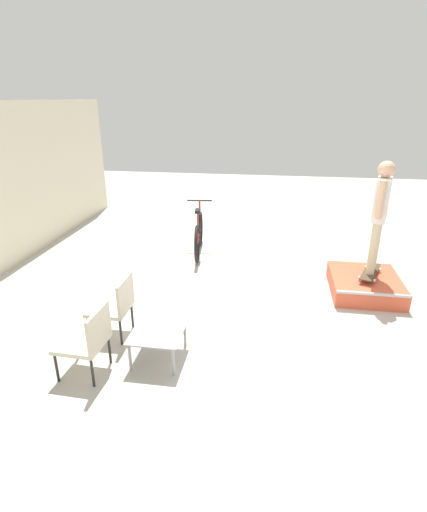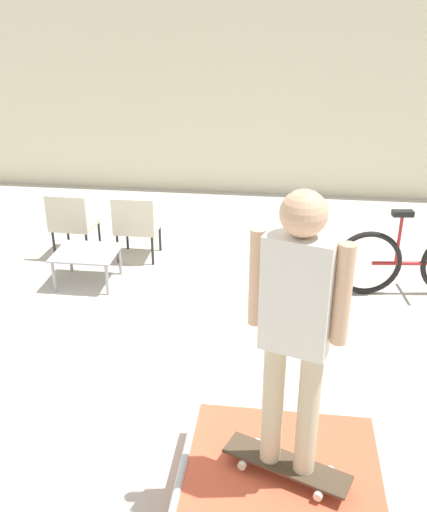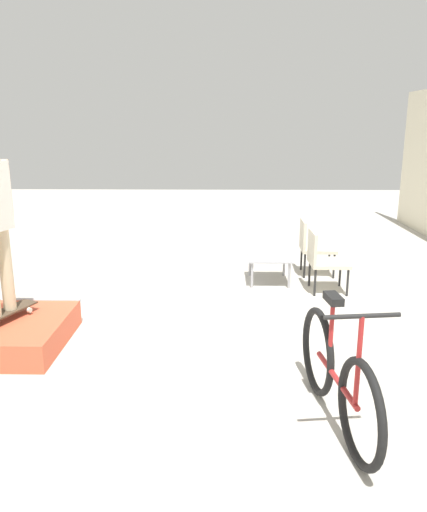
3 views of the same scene
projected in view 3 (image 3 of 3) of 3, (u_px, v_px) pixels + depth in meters
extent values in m
plane|color=#B7B2A8|center=(158.00, 303.00, 6.53)|extent=(24.00, 24.00, 0.00)
cube|color=#DB5638|center=(12.00, 333.00, 5.23)|extent=(1.27, 1.10, 0.28)
cylinder|color=#B7B7BC|center=(33.00, 300.00, 5.80)|extent=(0.05, 1.10, 0.05)
cube|color=#473828|center=(3.00, 313.00, 5.15)|extent=(0.83, 0.49, 0.02)
cylinder|color=white|center=(30.00, 310.00, 5.34)|extent=(0.06, 0.05, 0.05)
cylinder|color=white|center=(13.00, 307.00, 5.42)|extent=(0.06, 0.05, 0.05)
cylinder|color=#C6B793|center=(6.00, 270.00, 5.14)|extent=(0.13, 0.13, 0.86)
cylinder|color=#D8A884|center=(7.00, 188.00, 5.05)|extent=(0.09, 0.09, 0.58)
cube|color=#9E9EA3|center=(269.00, 257.00, 7.32)|extent=(0.72, 0.63, 0.02)
cylinder|color=#9E9EA3|center=(250.00, 264.00, 7.68)|extent=(0.04, 0.04, 0.37)
cylinder|color=#9E9EA3|center=(252.00, 275.00, 7.08)|extent=(0.04, 0.04, 0.37)
cylinder|color=#9E9EA3|center=(284.00, 264.00, 7.67)|extent=(0.04, 0.04, 0.37)
cylinder|color=#9E9EA3|center=(289.00, 276.00, 7.07)|extent=(0.04, 0.04, 0.37)
cylinder|color=black|center=(334.00, 266.00, 7.53)|extent=(0.03, 0.03, 0.38)
cylinder|color=black|center=(329.00, 259.00, 7.96)|extent=(0.03, 0.03, 0.38)
cylinder|color=black|center=(305.00, 266.00, 7.56)|extent=(0.03, 0.03, 0.38)
cylinder|color=black|center=(301.00, 258.00, 7.98)|extent=(0.03, 0.03, 0.38)
cube|color=beige|center=(318.00, 249.00, 7.70)|extent=(0.54, 0.54, 0.05)
cube|color=beige|center=(303.00, 234.00, 7.66)|extent=(0.52, 0.06, 0.42)
cylinder|color=black|center=(348.00, 283.00, 6.74)|extent=(0.03, 0.03, 0.38)
cylinder|color=black|center=(340.00, 273.00, 7.17)|extent=(0.03, 0.03, 0.38)
cylinder|color=black|center=(315.00, 283.00, 6.75)|extent=(0.03, 0.03, 0.38)
cylinder|color=black|center=(309.00, 273.00, 7.18)|extent=(0.03, 0.03, 0.38)
cube|color=beige|center=(329.00, 263.00, 6.90)|extent=(0.52, 0.52, 0.05)
cube|color=beige|center=(312.00, 246.00, 6.85)|extent=(0.52, 0.04, 0.42)
torus|color=black|center=(360.00, 413.00, 3.34)|extent=(0.75, 0.15, 0.75)
torus|color=black|center=(317.00, 351.00, 4.27)|extent=(0.75, 0.15, 0.75)
cylinder|color=#AD2323|center=(336.00, 378.00, 3.81)|extent=(0.86, 0.15, 0.04)
cylinder|color=#AD2323|center=(331.00, 336.00, 3.90)|extent=(0.04, 0.04, 0.55)
cube|color=black|center=(333.00, 299.00, 3.82)|extent=(0.23, 0.13, 0.06)
cylinder|color=#AD2323|center=(358.00, 362.00, 3.35)|extent=(0.04, 0.04, 0.66)
cylinder|color=black|center=(362.00, 316.00, 3.27)|extent=(0.09, 0.52, 0.03)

